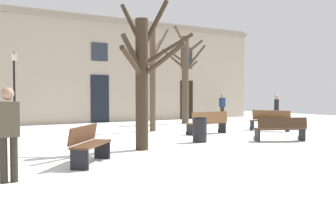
{
  "coord_description": "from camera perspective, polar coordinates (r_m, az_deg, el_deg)",
  "views": [
    {
      "loc": [
        -8.81,
        -12.05,
        1.64
      ],
      "look_at": [
        0.0,
        1.84,
        0.89
      ],
      "focal_mm": 42.17,
      "sensor_mm": 36.0,
      "label": 1
    }
  ],
  "objects": [
    {
      "name": "bench_far_corner",
      "position": [
        16.13,
        5.76,
        -1.53
      ],
      "size": [
        1.89,
        0.58,
        0.93
      ],
      "rotation": [
        0.0,
        0.0,
        3.19
      ],
      "color": "brown",
      "rests_on": "ground"
    },
    {
      "name": "person_by_shop_door",
      "position": [
        19.79,
        15.41,
        0.37
      ],
      "size": [
        0.43,
        0.42,
        1.63
      ],
      "rotation": [
        0.0,
        0.0,
        3.87
      ],
      "color": "#2D271E",
      "rests_on": "ground"
    },
    {
      "name": "tree_center",
      "position": [
        21.94,
        2.5,
        5.34
      ],
      "size": [
        2.45,
        2.1,
        5.16
      ],
      "color": "#4C3D2D",
      "rests_on": "ground"
    },
    {
      "name": "building_facade",
      "position": [
        23.23,
        -10.09,
        6.24
      ],
      "size": [
        22.45,
        0.6,
        6.12
      ],
      "color": "tan",
      "rests_on": "ground"
    },
    {
      "name": "litter_bin",
      "position": [
        13.44,
        4.61,
        -2.59
      ],
      "size": [
        0.51,
        0.51,
        0.84
      ],
      "color": "black",
      "rests_on": "ground"
    },
    {
      "name": "bench_near_lamp",
      "position": [
        9.41,
        -11.3,
        -4.57
      ],
      "size": [
        1.45,
        1.55,
        0.91
      ],
      "rotation": [
        0.0,
        0.0,
        0.85
      ],
      "color": "#51331E",
      "rests_on": "ground"
    },
    {
      "name": "person_near_bench",
      "position": [
        7.84,
        -22.09,
        -2.37
      ],
      "size": [
        0.39,
        0.24,
        1.76
      ],
      "rotation": [
        0.0,
        0.0,
        6.22
      ],
      "color": "#2D271E",
      "rests_on": "ground"
    },
    {
      "name": "bench_facing_shops",
      "position": [
        18.15,
        14.55,
        -1.16
      ],
      "size": [
        1.15,
        1.77,
        0.92
      ],
      "rotation": [
        0.0,
        0.0,
        5.15
      ],
      "color": "brown",
      "rests_on": "ground"
    },
    {
      "name": "tree_left_of_center",
      "position": [
        17.37,
        -2.19,
        5.2
      ],
      "size": [
        1.84,
        1.73,
        4.51
      ],
      "color": "#4C3D2D",
      "rests_on": "ground"
    },
    {
      "name": "bench_near_center_tree",
      "position": [
        14.2,
        15.95,
        -2.35
      ],
      "size": [
        1.78,
        1.23,
        0.84
      ],
      "rotation": [
        0.0,
        0.0,
        2.68
      ],
      "color": "#3D2819",
      "rests_on": "ground"
    },
    {
      "name": "ground_plane",
      "position": [
        15.02,
        3.77,
        -3.66
      ],
      "size": [
        35.93,
        35.93,
        0.0
      ],
      "primitive_type": "plane",
      "color": "white"
    },
    {
      "name": "streetlamp",
      "position": [
        19.76,
        -21.35,
        4.13
      ],
      "size": [
        0.3,
        0.3,
        3.62
      ],
      "color": "black",
      "rests_on": "ground"
    },
    {
      "name": "person_strolling",
      "position": [
        26.27,
        7.85,
        0.99
      ],
      "size": [
        0.4,
        0.25,
        1.64
      ],
      "rotation": [
        0.0,
        0.0,
        0.08
      ],
      "color": "#2D271E",
      "rests_on": "ground"
    },
    {
      "name": "tree_foreground",
      "position": [
        11.53,
        -3.61,
        5.34
      ],
      "size": [
        2.6,
        2.11,
        4.48
      ],
      "color": "#382B1E",
      "rests_on": "ground"
    }
  ]
}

